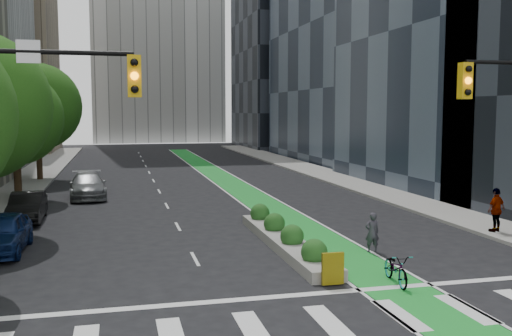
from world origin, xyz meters
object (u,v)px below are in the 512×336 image
median_planter (284,238)px  cyclist (372,232)px  parked_car_left_mid (27,207)px  pedestrian_far (496,210)px  parked_car_left_far (88,186)px  parked_car_left_near (2,233)px  bicycle (396,268)px

median_planter → cyclist: 3.44m
parked_car_left_mid → pedestrian_far: size_ratio=2.25×
parked_car_left_far → parked_car_left_mid: bearing=-113.1°
median_planter → parked_car_left_far: (-8.20, 15.16, 0.39)m
cyclist → parked_car_left_near: (-13.70, 3.28, -0.01)m
bicycle → parked_car_left_near: 14.57m
parked_car_left_far → pedestrian_far: 23.41m
cyclist → pedestrian_far: pedestrian_far is taller
median_planter → parked_car_left_mid: 13.37m
median_planter → pedestrian_far: (9.55, -0.10, 0.73)m
median_planter → parked_car_left_far: parked_car_left_far is taller
cyclist → parked_car_left_far: size_ratio=0.29×
median_planter → parked_car_left_mid: parked_car_left_mid is taller
parked_car_left_near → pedestrian_far: 20.33m
parked_car_left_near → parked_car_left_far: 13.76m
cyclist → parked_car_left_mid: cyclist is taller
bicycle → parked_car_left_mid: 18.54m
median_planter → parked_car_left_mid: (-10.70, 8.01, 0.34)m
pedestrian_far → parked_car_left_far: bearing=-61.5°
bicycle → cyclist: bearing=82.6°
median_planter → parked_car_left_mid: bearing=143.2°
parked_car_left_mid → parked_car_left_far: 7.57m
parked_car_left_mid → median_planter: bearing=-37.8°
cyclist → bicycle: bearing=78.7°
bicycle → cyclist: cyclist is taller
median_planter → parked_car_left_mid: size_ratio=2.39×
cyclist → parked_car_left_far: bearing=-53.2°
parked_car_left_near → pedestrian_far: bearing=-3.8°
parked_car_left_near → pedestrian_far: pedestrian_far is taller
parked_car_left_mid → parked_car_left_far: bearing=69.7°
bicycle → cyclist: (0.99, 3.84, 0.27)m
cyclist → parked_car_left_near: cyclist is taller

